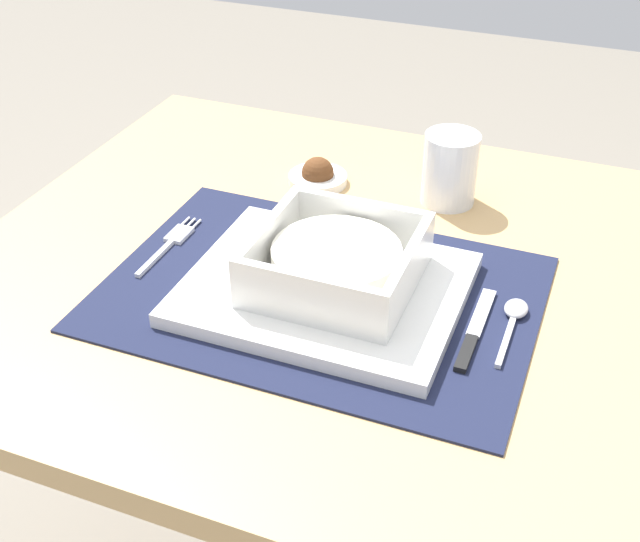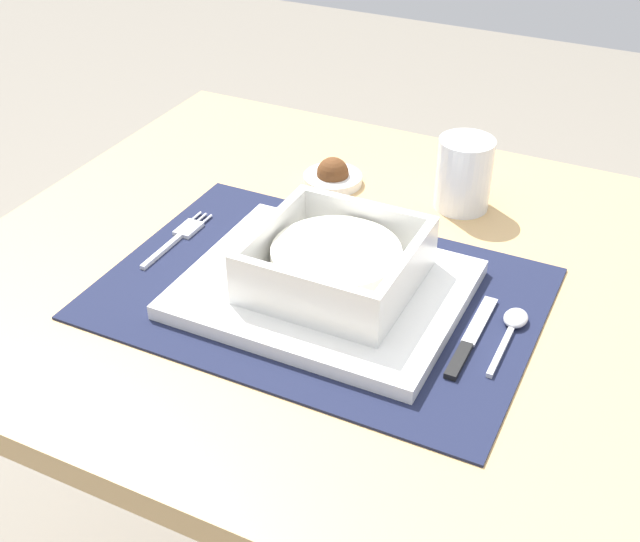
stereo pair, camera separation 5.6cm
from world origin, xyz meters
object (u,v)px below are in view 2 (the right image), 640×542
Objects in this scene: fork at (181,235)px; butter_knife at (469,341)px; porridge_bowl at (336,264)px; dining_table at (337,343)px; condiment_saucer at (333,176)px; spoon at (513,325)px; drinking_glass at (464,178)px.

butter_knife is (0.36, -0.04, 0.00)m from fork.
butter_knife is at bearing -6.05° from porridge_bowl.
fork is at bearing -170.79° from dining_table.
condiment_saucer is (0.10, 0.20, 0.01)m from fork.
porridge_bowl is at bearing -63.98° from condiment_saucer.
dining_table is 6.34× the size of fork.
dining_table is at bearing 112.71° from porridge_bowl.
porridge_bowl is at bearing -169.39° from spoon.
dining_table is 6.07× the size of butter_knife.
fork is 1.70× the size of condiment_saucer.
butter_knife is at bearing -7.10° from fork.
drinking_glass reaches higher than butter_knife.
dining_table is at bearing -113.60° from drinking_glass.
butter_knife is 1.50× the size of drinking_glass.
porridge_bowl is at bearing 177.96° from butter_knife.
fork is 1.20× the size of spoon.
drinking_glass is at bearing 5.49° from condiment_saucer.
spoon is 1.20× the size of drinking_glass.
porridge_bowl is 1.79× the size of drinking_glass.
drinking_glass reaches higher than fork.
fork is 0.96× the size of butter_knife.
fork is at bearing 173.40° from porridge_bowl.
fork is 1.44× the size of drinking_glass.
drinking_glass is at bearing 76.36° from porridge_bowl.
spoon reaches higher than butter_knife.
butter_knife is 0.28m from drinking_glass.
dining_table is 0.23m from condiment_saucer.
porridge_bowl is 0.25m from drinking_glass.
dining_table is at bearing 174.50° from spoon.
porridge_bowl reaches higher than butter_knife.
drinking_glass is at bearing 38.13° from fork.
condiment_saucer is at bearing 148.26° from spoon.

